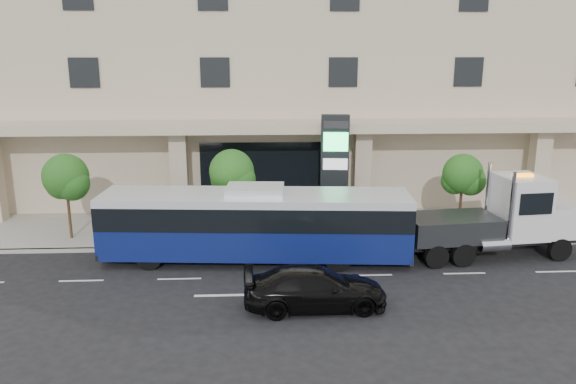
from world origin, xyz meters
name	(u,v)px	position (x,y,z in m)	size (l,w,h in m)	color
ground	(275,264)	(0.00, 0.00, 0.00)	(120.00, 120.00, 0.00)	black
sidewalk	(272,227)	(0.00, 5.00, 0.07)	(120.00, 6.00, 0.15)	gray
curb	(274,247)	(0.00, 2.00, 0.07)	(120.00, 0.30, 0.15)	gray
convention_center	(268,38)	(0.00, 15.42, 9.97)	(60.00, 17.60, 20.00)	#C0AE90
tree_left	(66,180)	(-9.97, 3.59, 3.11)	(2.27, 2.20, 4.22)	#422B19
tree_mid	(232,175)	(-1.97, 3.59, 3.26)	(2.28, 2.20, 4.38)	#422B19
tree_right	(463,177)	(9.53, 3.59, 3.04)	(2.10, 2.00, 4.04)	#422B19
city_bus	(255,223)	(-0.85, 0.49, 1.75)	(13.75, 3.87, 3.44)	black
tow_truck	(502,220)	(10.33, 0.54, 1.73)	(9.26, 3.07, 4.19)	#2D3033
black_sedan	(315,288)	(1.37, -4.38, 0.76)	(2.12, 5.22, 1.52)	black
signage_pylon	(334,170)	(3.28, 5.29, 3.11)	(1.50, 0.69, 5.83)	black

